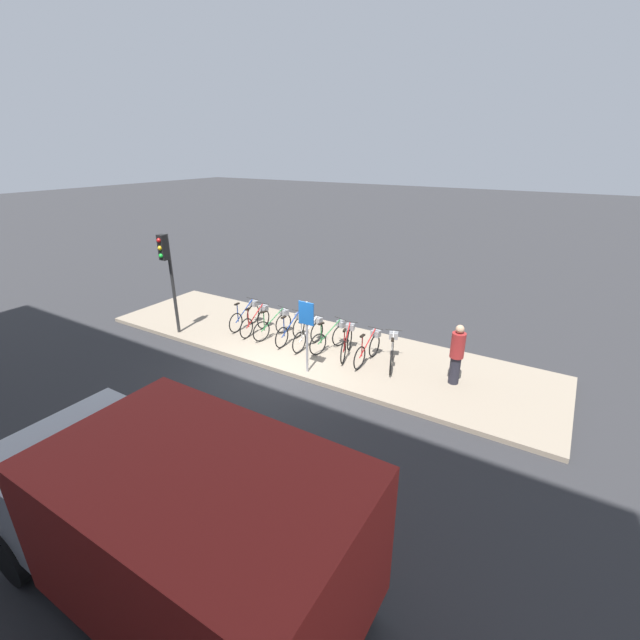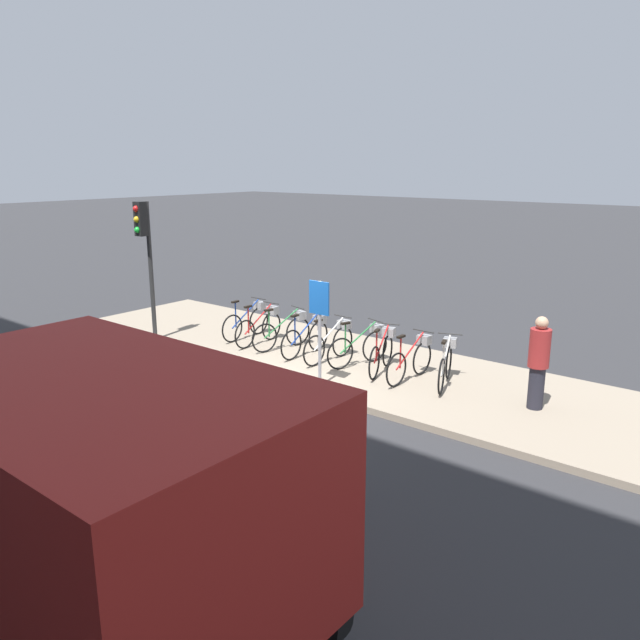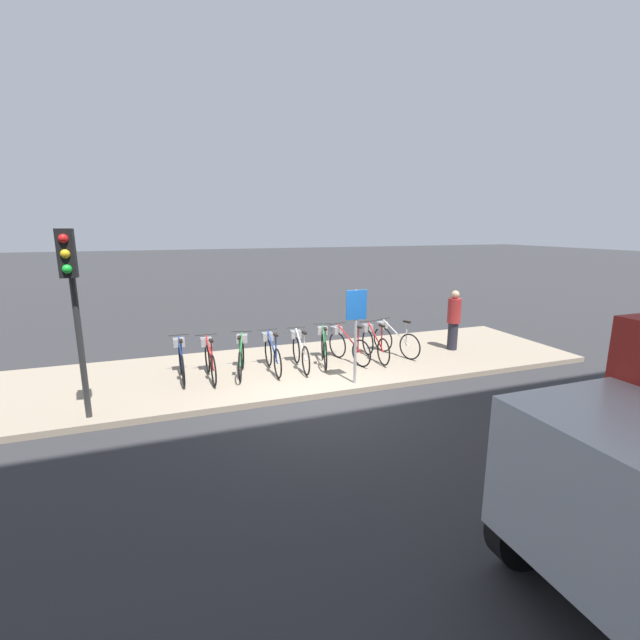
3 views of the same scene
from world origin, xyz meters
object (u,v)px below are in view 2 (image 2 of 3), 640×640
(parked_bicycle_1, at_px, (261,325))
(parked_bicycle_4, at_px, (332,341))
(parked_bicycle_6, at_px, (383,350))
(parked_bicycle_8, at_px, (446,362))
(parked_bicycle_3, at_px, (308,335))
(parked_bicycle_7, at_px, (413,358))
(traffic_light, at_px, (145,242))
(pedestrian, at_px, (538,361))
(sign_post, at_px, (319,315))
(truck, at_px, (67,476))
(parked_bicycle_0, at_px, (249,320))
(parked_bicycle_2, at_px, (285,330))
(parked_bicycle_5, at_px, (362,344))

(parked_bicycle_1, distance_m, parked_bicycle_4, 2.03)
(parked_bicycle_6, xyz_separation_m, parked_bicycle_8, (1.33, 0.10, 0.00))
(parked_bicycle_3, height_order, parked_bicycle_7, same)
(parked_bicycle_7, height_order, traffic_light, traffic_light)
(parked_bicycle_8, xyz_separation_m, pedestrian, (1.72, -0.11, 0.40))
(parked_bicycle_3, relative_size, parked_bicycle_6, 1.04)
(traffic_light, bearing_deg, parked_bicycle_6, 15.59)
(sign_post, bearing_deg, traffic_light, -179.36)
(parked_bicycle_4, bearing_deg, truck, -69.71)
(parked_bicycle_8, distance_m, sign_post, 2.51)
(pedestrian, relative_size, traffic_light, 0.50)
(parked_bicycle_4, bearing_deg, parked_bicycle_8, 3.98)
(parked_bicycle_0, bearing_deg, sign_post, -24.60)
(parked_bicycle_0, height_order, parked_bicycle_2, same)
(parked_bicycle_1, bearing_deg, parked_bicycle_3, 0.52)
(parked_bicycle_5, height_order, traffic_light, traffic_light)
(parked_bicycle_0, bearing_deg, parked_bicycle_4, -3.90)
(parked_bicycle_2, height_order, traffic_light, traffic_light)
(parked_bicycle_6, bearing_deg, parked_bicycle_7, -4.40)
(parked_bicycle_2, xyz_separation_m, sign_post, (2.11, -1.41, 0.92))
(parked_bicycle_4, bearing_deg, parked_bicycle_0, 176.10)
(parked_bicycle_0, xyz_separation_m, truck, (5.31, -7.50, 0.88))
(truck, height_order, sign_post, truck)
(parked_bicycle_6, bearing_deg, parked_bicycle_4, -176.27)
(truck, bearing_deg, parked_bicycle_1, 122.88)
(parked_bicycle_4, height_order, truck, truck)
(parked_bicycle_6, height_order, parked_bicycle_7, same)
(parked_bicycle_7, xyz_separation_m, traffic_light, (-6.10, -1.45, 1.86))
(parked_bicycle_4, xyz_separation_m, parked_bicycle_8, (2.53, 0.18, 0.00))
(parked_bicycle_3, xyz_separation_m, parked_bicycle_5, (1.31, 0.14, 0.00))
(truck, bearing_deg, traffic_light, 139.50)
(parked_bicycle_2, bearing_deg, parked_bicycle_8, 1.99)
(parked_bicycle_6, bearing_deg, parked_bicycle_1, -178.71)
(truck, bearing_deg, pedestrian, 78.16)
(parked_bicycle_2, xyz_separation_m, parked_bicycle_4, (1.34, -0.04, 0.00))
(parked_bicycle_2, bearing_deg, parked_bicycle_6, 0.82)
(parked_bicycle_0, xyz_separation_m, parked_bicycle_4, (2.61, -0.18, 0.00))
(parked_bicycle_1, bearing_deg, parked_bicycle_0, 163.38)
(parked_bicycle_5, height_order, sign_post, sign_post)
(parked_bicycle_6, relative_size, parked_bicycle_8, 1.01)
(parked_bicycle_8, bearing_deg, parked_bicycle_6, -175.78)
(parked_bicycle_6, bearing_deg, pedestrian, -0.24)
(traffic_light, relative_size, sign_post, 1.62)
(parked_bicycle_3, bearing_deg, parked_bicycle_0, 175.31)
(parked_bicycle_2, xyz_separation_m, parked_bicycle_8, (3.87, 0.13, 0.00))
(parked_bicycle_4, distance_m, parked_bicycle_7, 1.91)
(parked_bicycle_1, distance_m, sign_post, 3.26)
(traffic_light, distance_m, sign_post, 5.06)
(parked_bicycle_3, distance_m, parked_bicycle_4, 0.66)
(pedestrian, bearing_deg, traffic_light, -169.98)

